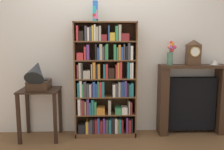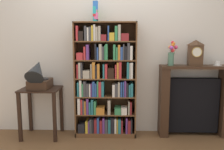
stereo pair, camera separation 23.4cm
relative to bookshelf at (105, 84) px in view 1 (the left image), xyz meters
The scene contains 10 objects.
ground_plane 0.79m from the bookshelf, 82.99° to the right, with size 7.80×6.40×0.02m, color brown.
wall_back 0.59m from the bookshelf, 44.70° to the left, with size 4.80×0.08×2.60m, color silver.
bookshelf is the anchor object (origin of this frame).
cup_stack 1.04m from the bookshelf, behind, with size 0.08×0.08×0.29m.
side_table_left 0.96m from the bookshelf, behind, with size 0.55×0.46×0.72m.
gramophone 0.95m from the bookshelf, behind, with size 0.28×0.50×0.48m.
fireplace_mantel 1.34m from the bookshelf, ahead, with size 1.00×0.27×1.05m.
mantel_clock 1.37m from the bookshelf, ahead, with size 0.19×0.14×0.37m.
flower_vase 1.05m from the bookshelf, ahead, with size 0.15×0.14×0.35m.
teacup_with_saucer 1.64m from the bookshelf, ahead, with size 0.12×0.12×0.06m.
Camera 1 is at (-0.04, -3.29, 1.42)m, focal length 38.07 mm.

